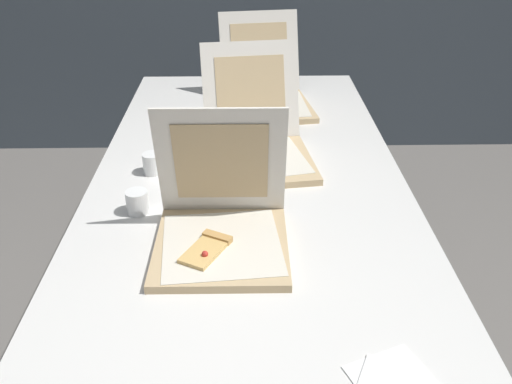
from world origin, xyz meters
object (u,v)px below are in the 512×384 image
object	(u,v)px
napkin_pile	(394,383)
pizza_box_back	(267,94)
cup_white_far	(184,137)
pizza_box_front	(221,228)
cup_white_mid	(153,163)
table	(249,196)
cup_white_near_center	(137,202)
pizza_box_middle	(258,145)

from	to	relation	value
napkin_pile	pizza_box_back	bearing A→B (deg)	97.28
cup_white_far	pizza_box_back	bearing A→B (deg)	51.39
pizza_box_front	cup_white_mid	size ratio (longest dim) A/B	5.19
cup_white_far	pizza_box_front	bearing A→B (deg)	-75.77
table	pizza_box_back	xyz separation A→B (m)	(0.08, 0.67, 0.10)
table	napkin_pile	bearing A→B (deg)	-71.32
pizza_box_front	cup_white_near_center	xyz separation A→B (m)	(-0.24, 0.16, -0.02)
pizza_box_front	napkin_pile	world-z (taller)	pizza_box_front
pizza_box_middle	cup_white_near_center	bearing A→B (deg)	-143.42
cup_white_far	cup_white_mid	distance (m)	0.22
pizza_box_middle	napkin_pile	xyz separation A→B (m)	(0.23, -0.96, -0.05)
pizza_box_front	pizza_box_back	bearing A→B (deg)	81.52
cup_white_far	cup_white_mid	world-z (taller)	same
pizza_box_front	cup_white_far	world-z (taller)	pizza_box_front
table	pizza_box_front	distance (m)	0.35
pizza_box_front	table	bearing A→B (deg)	77.70
pizza_box_front	cup_white_mid	distance (m)	0.47
pizza_box_back	cup_white_near_center	size ratio (longest dim) A/B	7.21
cup_white_mid	napkin_pile	xyz separation A→B (m)	(0.57, -0.86, -0.03)
cup_white_near_center	cup_white_mid	bearing A→B (deg)	87.92
pizza_box_back	napkin_pile	xyz separation A→B (m)	(0.19, -1.46, -0.05)
table	pizza_box_middle	distance (m)	0.20
pizza_box_back	napkin_pile	bearing A→B (deg)	-91.12
cup_white_near_center	cup_white_mid	distance (m)	0.24
cup_white_mid	table	bearing A→B (deg)	-13.79
pizza_box_back	cup_white_mid	world-z (taller)	pizza_box_back
pizza_box_front	napkin_pile	size ratio (longest dim) A/B	1.82
pizza_box_front	cup_white_far	size ratio (longest dim) A/B	5.19
table	cup_white_near_center	world-z (taller)	cup_white_near_center
cup_white_near_center	cup_white_mid	world-z (taller)	same
pizza_box_front	pizza_box_back	distance (m)	1.01
pizza_box_back	cup_white_far	distance (m)	0.49
pizza_box_middle	cup_white_mid	xyz separation A→B (m)	(-0.34, -0.10, -0.02)
table	pizza_box_middle	size ratio (longest dim) A/B	4.32
table	pizza_box_middle	bearing A→B (deg)	78.81
pizza_box_front	pizza_box_middle	distance (m)	0.51
pizza_box_front	cup_white_far	bearing A→B (deg)	104.57
cup_white_near_center	table	bearing A→B (deg)	27.64
pizza_box_middle	cup_white_near_center	distance (m)	0.49
cup_white_near_center	cup_white_far	distance (m)	0.45
pizza_box_back	cup_white_far	xyz separation A→B (m)	(-0.31, -0.39, -0.02)
cup_white_far	napkin_pile	bearing A→B (deg)	-65.20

